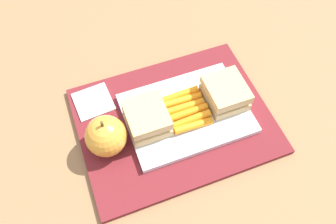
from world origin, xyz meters
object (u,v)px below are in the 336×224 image
Objects in this scene: sandwich_half_right at (147,118)px; food_tray at (186,113)px; sandwich_half_left at (225,93)px; apple at (106,136)px; paper_napkin at (93,102)px; carrot_sticks_bundle at (187,110)px.

food_tray is at bearing 180.00° from sandwich_half_right.
sandwich_half_left is at bearing 180.00° from sandwich_half_right.
sandwich_half_left is 0.23m from apple.
food_tray is at bearing 150.07° from paper_napkin.
apple reaches higher than carrot_sticks_bundle.
food_tray is at bearing 0.00° from sandwich_half_left.
sandwich_half_right is 1.14× the size of paper_napkin.
apple is at bearing 7.96° from sandwich_half_right.
apple is at bearing 4.01° from food_tray.
sandwich_half_left reaches higher than carrot_sticks_bundle.
sandwich_half_left is 0.16m from sandwich_half_right.
carrot_sticks_bundle is (0.08, -0.00, -0.02)m from sandwich_half_left.
apple is at bearing 2.68° from sandwich_half_left.
sandwich_half_left reaches higher than paper_napkin.
carrot_sticks_bundle is at bearing -179.89° from sandwich_half_right.
carrot_sticks_bundle is at bearing -0.11° from sandwich_half_left.
carrot_sticks_bundle is 1.02× the size of apple.
carrot_sticks_bundle is (-0.08, -0.00, -0.02)m from sandwich_half_right.
apple is 0.11m from paper_napkin.
paper_napkin is at bearing -87.95° from apple.
apple is at bearing 92.05° from paper_napkin.
sandwich_half_left is 0.08m from carrot_sticks_bundle.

